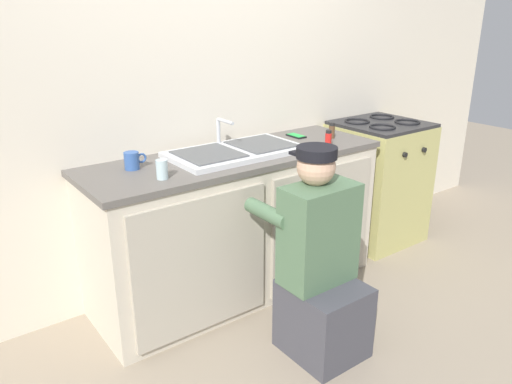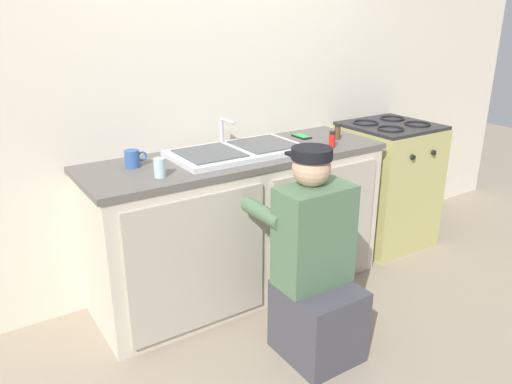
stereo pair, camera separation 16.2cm
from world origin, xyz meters
TOP-DOWN VIEW (x-y plane):
  - ground_plane at (0.00, 0.00)m, footprint 12.00×12.00m
  - back_wall at (0.00, 0.65)m, footprint 6.00×0.10m
  - counter_cabinet at (0.00, 0.29)m, footprint 1.83×0.62m
  - countertop at (0.00, 0.30)m, footprint 1.87×0.62m
  - sink_double_basin at (0.00, 0.30)m, footprint 0.80×0.44m
  - stove_range at (1.32, 0.30)m, footprint 0.62×0.62m
  - plumber_person at (-0.01, -0.46)m, footprint 0.42×0.61m
  - cell_phone at (0.58, 0.42)m, footprint 0.07×0.14m
  - coffee_mug at (-0.62, 0.39)m, footprint 0.13×0.08m
  - water_glass at (-0.56, 0.14)m, footprint 0.06×0.06m
  - spice_bottle_red at (0.57, 0.10)m, footprint 0.04×0.04m
  - spice_bottle_pepper at (0.74, 0.24)m, footprint 0.04×0.04m

SIDE VIEW (x-z plane):
  - ground_plane at x=0.00m, z-range 0.00..0.00m
  - counter_cabinet at x=0.00m, z-range 0.00..0.87m
  - plumber_person at x=-0.01m, z-range -0.09..1.01m
  - stove_range at x=1.32m, z-range 0.00..0.94m
  - countertop at x=0.00m, z-range 0.87..0.91m
  - cell_phone at x=0.58m, z-range 0.91..0.92m
  - sink_double_basin at x=0.00m, z-range 0.83..1.02m
  - coffee_mug at x=-0.62m, z-range 0.91..1.00m
  - water_glass at x=-0.56m, z-range 0.91..1.01m
  - spice_bottle_red at x=0.57m, z-range 0.91..1.01m
  - spice_bottle_pepper at x=0.74m, z-range 0.91..1.01m
  - back_wall at x=0.00m, z-range 0.00..2.50m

